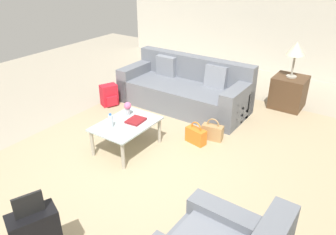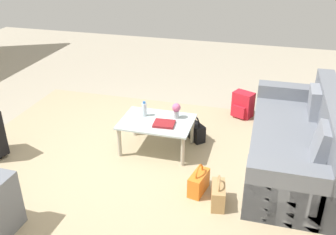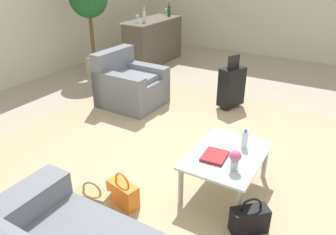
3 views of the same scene
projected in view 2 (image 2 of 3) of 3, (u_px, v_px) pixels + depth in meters
The scene contains 11 objects.
ground_plane at pixel (115, 165), 4.66m from camera, with size 12.00×12.00×0.00m, color #A89E89.
area_rug at pixel (156, 182), 4.34m from camera, with size 5.20×4.40×0.01m, color tan.
couch at pixel (302, 144), 4.52m from camera, with size 0.99×2.37×0.88m.
coffee_table at pixel (157, 125), 4.83m from camera, with size 0.93×0.67×0.43m.
water_bottle at pixel (144, 109), 4.90m from camera, with size 0.06×0.06×0.20m.
coffee_table_book at pixel (164, 124), 4.70m from camera, with size 0.26×0.22×0.03m, color maroon.
flower_vase at pixel (176, 109), 4.83m from camera, with size 0.11×0.11×0.21m.
handbag_orange at pixel (199, 182), 4.13m from camera, with size 0.20×0.34×0.36m.
handbag_black at pixel (195, 131), 5.18m from camera, with size 0.32×0.33×0.36m.
handbag_tan at pixel (218, 195), 3.94m from camera, with size 0.19×0.34×0.36m.
backpack_red at pixel (243, 105), 5.79m from camera, with size 0.36×0.33×0.40m.
Camera 2 is at (-1.66, 3.58, 2.63)m, focal length 40.00 mm.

